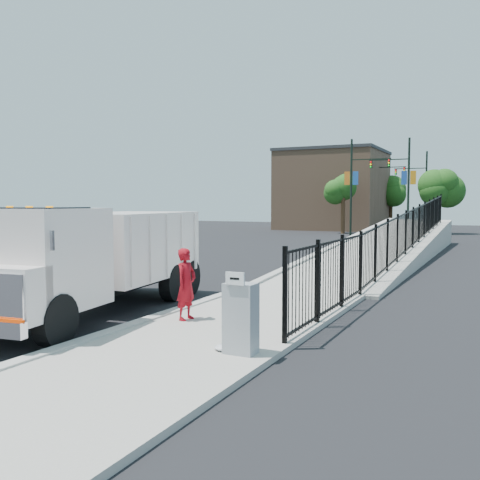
% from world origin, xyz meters
% --- Properties ---
extents(ground, '(120.00, 120.00, 0.00)m').
position_xyz_m(ground, '(0.00, 0.00, 0.00)').
color(ground, black).
rests_on(ground, ground).
extents(sidewalk, '(3.55, 12.00, 0.12)m').
position_xyz_m(sidewalk, '(1.93, -2.00, 0.06)').
color(sidewalk, '#9E998E').
rests_on(sidewalk, ground).
extents(curb, '(0.30, 12.00, 0.16)m').
position_xyz_m(curb, '(0.00, -2.00, 0.08)').
color(curb, '#ADAAA3').
rests_on(curb, ground).
extents(ramp, '(3.95, 24.06, 3.19)m').
position_xyz_m(ramp, '(2.12, 16.00, 0.00)').
color(ramp, '#9E998E').
rests_on(ramp, ground).
extents(iron_fence, '(0.10, 28.00, 1.80)m').
position_xyz_m(iron_fence, '(3.55, 12.00, 0.90)').
color(iron_fence, black).
rests_on(iron_fence, ground).
extents(truck, '(3.56, 8.19, 2.72)m').
position_xyz_m(truck, '(-1.90, -1.25, 1.53)').
color(truck, black).
rests_on(truck, ground).
extents(worker, '(0.43, 0.62, 1.63)m').
position_xyz_m(worker, '(0.79, -1.07, 0.94)').
color(worker, maroon).
rests_on(worker, sidewalk).
extents(utility_cabinet, '(0.55, 0.40, 1.25)m').
position_xyz_m(utility_cabinet, '(3.10, -2.98, 0.75)').
color(utility_cabinet, gray).
rests_on(utility_cabinet, sidewalk).
extents(arrow_sign, '(0.35, 0.04, 0.22)m').
position_xyz_m(arrow_sign, '(3.10, -3.20, 1.48)').
color(arrow_sign, white).
rests_on(arrow_sign, utility_cabinet).
extents(debris, '(0.40, 0.40, 0.10)m').
position_xyz_m(debris, '(2.76, -2.92, 0.17)').
color(debris, silver).
rests_on(debris, sidewalk).
extents(light_pole_0, '(3.77, 0.22, 8.00)m').
position_xyz_m(light_pole_0, '(-3.78, 32.46, 4.36)').
color(light_pole_0, black).
rests_on(light_pole_0, ground).
extents(light_pole_1, '(3.78, 0.22, 8.00)m').
position_xyz_m(light_pole_1, '(0.01, 33.58, 4.36)').
color(light_pole_1, black).
rests_on(light_pole_1, ground).
extents(light_pole_2, '(3.77, 0.22, 8.00)m').
position_xyz_m(light_pole_2, '(-4.30, 43.16, 4.36)').
color(light_pole_2, black).
rests_on(light_pole_2, ground).
extents(light_pole_3, '(3.78, 0.22, 8.00)m').
position_xyz_m(light_pole_3, '(-0.16, 46.11, 4.36)').
color(light_pole_3, black).
rests_on(light_pole_3, ground).
extents(tree_0, '(2.33, 2.33, 5.17)m').
position_xyz_m(tree_0, '(-5.66, 35.85, 3.92)').
color(tree_0, '#382314').
rests_on(tree_0, ground).
extents(tree_1, '(2.78, 2.78, 5.39)m').
position_xyz_m(tree_1, '(1.99, 39.21, 3.95)').
color(tree_1, '#382314').
rests_on(tree_1, ground).
extents(tree_2, '(3.14, 3.14, 5.57)m').
position_xyz_m(tree_2, '(-3.83, 48.89, 3.97)').
color(tree_2, '#382314').
rests_on(tree_2, ground).
extents(building, '(10.00, 10.00, 8.00)m').
position_xyz_m(building, '(-9.00, 44.00, 4.00)').
color(building, '#8C664C').
rests_on(building, ground).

